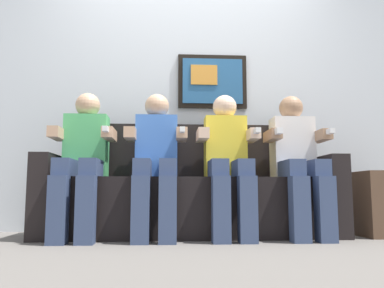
% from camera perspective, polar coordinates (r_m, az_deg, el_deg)
% --- Properties ---
extents(ground_plane, '(6.12, 6.12, 0.00)m').
position_cam_1_polar(ground_plane, '(2.82, 0.19, -13.88)').
color(ground_plane, '#66605B').
extents(back_wall_assembly, '(4.71, 0.10, 2.60)m').
position_cam_1_polar(back_wall_assembly, '(3.69, -0.50, 8.15)').
color(back_wall_assembly, silver).
rests_on(back_wall_assembly, ground_plane).
extents(couch, '(2.31, 0.58, 0.90)m').
position_cam_1_polar(couch, '(3.13, -0.20, -7.46)').
color(couch, black).
rests_on(couch, ground_plane).
extents(person_leftmost, '(0.46, 0.56, 1.11)m').
position_cam_1_polar(person_leftmost, '(3.03, -15.47, -1.68)').
color(person_leftmost, '#4CB266').
rests_on(person_leftmost, ground_plane).
extents(person_left_center, '(0.46, 0.56, 1.11)m').
position_cam_1_polar(person_left_center, '(2.97, -5.21, -1.80)').
color(person_left_center, '#3F72CC').
rests_on(person_left_center, ground_plane).
extents(person_right_center, '(0.46, 0.56, 1.11)m').
position_cam_1_polar(person_right_center, '(3.00, 5.15, -1.85)').
color(person_right_center, yellow).
rests_on(person_right_center, ground_plane).
extents(person_rightmost, '(0.46, 0.56, 1.11)m').
position_cam_1_polar(person_rightmost, '(3.13, 14.98, -1.84)').
color(person_rightmost, white).
rests_on(person_rightmost, ground_plane).
extents(side_table_right, '(0.40, 0.40, 0.50)m').
position_cam_1_polar(side_table_right, '(3.46, 25.91, -7.75)').
color(side_table_right, brown).
rests_on(side_table_right, ground_plane).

